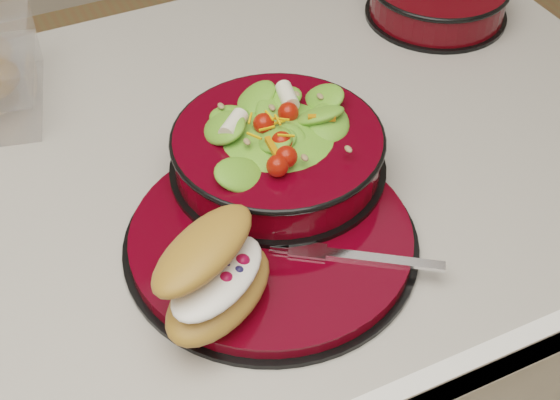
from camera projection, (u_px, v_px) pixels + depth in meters
name	position (u px, v px, depth m)	size (l,w,h in m)	color
island_counter	(207.00, 382.00, 1.22)	(1.24, 0.74, 0.90)	white
dinner_plate	(272.00, 238.00, 0.82)	(0.31, 0.31, 0.02)	black
salad_bowl	(278.00, 144.00, 0.86)	(0.24, 0.24, 0.10)	black
croissant	(215.00, 275.00, 0.72)	(0.15, 0.15, 0.08)	#A56F32
fork	(360.00, 257.00, 0.79)	(0.14, 0.10, 0.00)	silver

